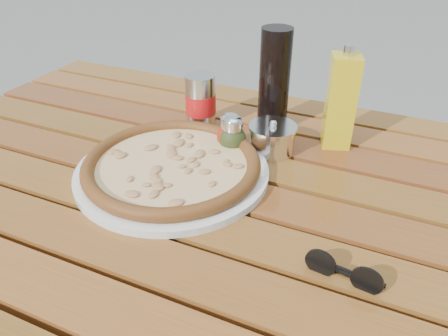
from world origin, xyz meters
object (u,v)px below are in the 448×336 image
at_px(table, 220,220).
at_px(pizza, 172,164).
at_px(oregano_shaker, 233,136).
at_px(plate, 172,172).
at_px(pepper_shaker, 230,133).
at_px(dark_bottle, 274,80).
at_px(parmesan_tin, 272,138).
at_px(soda_can, 201,102).
at_px(sunglasses, 343,272).
at_px(olive_oil_cruet, 341,102).

bearing_deg(table, pizza, 178.75).
bearing_deg(table, oregano_shaker, 102.56).
bearing_deg(plate, oregano_shaker, 60.12).
height_order(pepper_shaker, dark_bottle, dark_bottle).
relative_size(plate, dark_bottle, 1.64).
bearing_deg(dark_bottle, parmesan_tin, -70.98).
xyz_separation_m(oregano_shaker, dark_bottle, (0.03, 0.14, 0.07)).
relative_size(pizza, oregano_shaker, 5.53).
distance_m(pizza, parmesan_tin, 0.21).
relative_size(pizza, soda_can, 3.78).
xyz_separation_m(pizza, pepper_shaker, (0.06, 0.13, 0.02)).
bearing_deg(soda_can, table, -55.81).
height_order(table, plate, plate).
bearing_deg(table, parmesan_tin, 74.79).
bearing_deg(pepper_shaker, dark_bottle, 72.14).
xyz_separation_m(parmesan_tin, sunglasses, (0.20, -0.29, -0.01)).
relative_size(table, pepper_shaker, 17.07).
xyz_separation_m(olive_oil_cruet, sunglasses, (0.09, -0.38, -0.08)).
relative_size(pizza, parmesan_tin, 3.56).
relative_size(plate, soda_can, 3.00).
xyz_separation_m(soda_can, olive_oil_cruet, (0.29, 0.04, 0.04)).
bearing_deg(pepper_shaker, oregano_shaker, -42.50).
relative_size(table, dark_bottle, 6.36).
relative_size(soda_can, sunglasses, 1.08).
bearing_deg(dark_bottle, soda_can, -156.92).
height_order(plate, dark_bottle, dark_bottle).
relative_size(dark_bottle, sunglasses, 1.98).
bearing_deg(olive_oil_cruet, plate, -136.11).
bearing_deg(pepper_shaker, sunglasses, -43.10).
height_order(plate, olive_oil_cruet, olive_oil_cruet).
distance_m(table, parmesan_tin, 0.20).
height_order(pizza, parmesan_tin, parmesan_tin).
relative_size(soda_can, olive_oil_cruet, 0.57).
bearing_deg(pepper_shaker, pizza, -115.03).
height_order(pepper_shaker, parmesan_tin, pepper_shaker).
relative_size(pizza, sunglasses, 4.09).
relative_size(pepper_shaker, dark_bottle, 0.37).
xyz_separation_m(table, sunglasses, (0.25, -0.13, 0.09)).
bearing_deg(pizza, pepper_shaker, 64.97).
distance_m(pepper_shaker, olive_oil_cruet, 0.23).
xyz_separation_m(plate, parmesan_tin, (0.14, 0.16, 0.02)).
bearing_deg(pizza, olive_oil_cruet, 43.89).
height_order(pizza, pepper_shaker, pepper_shaker).
height_order(pizza, oregano_shaker, oregano_shaker).
relative_size(pepper_shaker, soda_can, 0.68).
height_order(plate, pepper_shaker, pepper_shaker).
bearing_deg(soda_can, dark_bottle, 23.08).
xyz_separation_m(oregano_shaker, parmesan_tin, (0.07, 0.04, -0.01)).
height_order(soda_can, olive_oil_cruet, olive_oil_cruet).
bearing_deg(sunglasses, pepper_shaker, 143.83).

